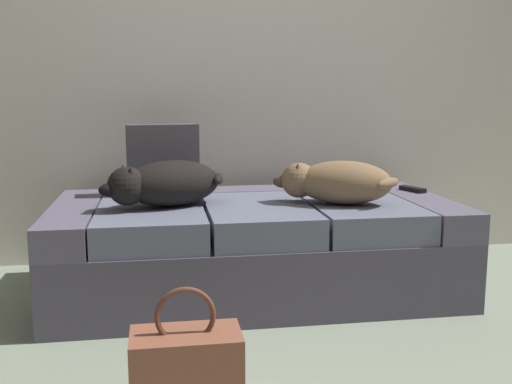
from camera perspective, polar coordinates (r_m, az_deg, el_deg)
back_wall at (r=3.38m, az=-2.05°, el=17.65°), size 6.40×0.10×2.80m
couch at (r=2.79m, az=-0.17°, el=-5.22°), size 1.80×0.92×0.43m
dog_dark at (r=2.62m, az=-8.66°, el=0.80°), size 0.57×0.40×0.20m
dog_tan at (r=2.68m, az=7.64°, el=0.96°), size 0.55×0.37×0.19m
tv_remote at (r=3.10m, az=14.69°, el=0.27°), size 0.09×0.16×0.02m
throw_pillow at (r=2.94m, az=-8.87°, el=3.09°), size 0.35×0.15×0.34m
handbag at (r=1.82m, az=-6.64°, el=-16.50°), size 0.32×0.18×0.38m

